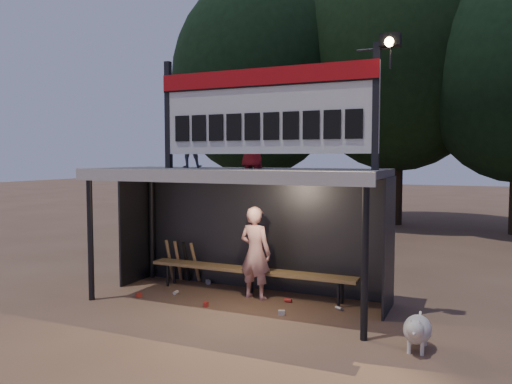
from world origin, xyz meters
TOP-DOWN VIEW (x-y plane):
  - ground at (0.00, 0.00)m, footprint 80.00×80.00m
  - player at (0.21, 0.34)m, footprint 0.65×0.48m
  - child_a at (-1.06, 0.24)m, footprint 0.57×0.52m
  - child_b at (0.20, 0.27)m, footprint 0.50×0.34m
  - dugout_shelter at (0.00, 0.24)m, footprint 5.10×2.08m
  - scoreboard_assembly at (0.56, -0.01)m, footprint 4.10×0.27m
  - bench at (0.00, 0.55)m, footprint 4.00×0.35m
  - tree_left at (-4.00, 10.00)m, footprint 6.46×6.46m
  - tree_mid at (1.00, 11.50)m, footprint 7.22×7.22m
  - dog at (3.11, -1.00)m, footprint 0.36×0.81m
  - bats at (-1.61, 0.82)m, footprint 0.68×0.35m
  - litter at (-0.13, 0.03)m, footprint 3.60×1.45m

SIDE VIEW (x-z plane):
  - ground at x=0.00m, z-range 0.00..0.00m
  - litter at x=-0.13m, z-range 0.00..0.08m
  - dog at x=3.11m, z-range 0.03..0.53m
  - bats at x=-1.61m, z-range 0.01..0.85m
  - bench at x=0.00m, z-range 0.19..0.67m
  - player at x=0.21m, z-range 0.00..1.65m
  - dugout_shelter at x=0.00m, z-range 0.69..3.01m
  - child_a at x=-1.06m, z-range 2.32..3.27m
  - child_b at x=0.20m, z-range 2.32..3.32m
  - scoreboard_assembly at x=0.56m, z-range 2.33..4.32m
  - tree_left at x=-4.00m, z-range 0.88..10.15m
  - tree_mid at x=1.00m, z-range 0.99..11.34m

